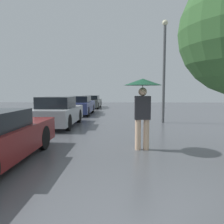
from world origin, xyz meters
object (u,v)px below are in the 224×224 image
(pedestrian, at_px, (143,95))
(parked_car_second, at_px, (58,112))
(parked_car_third, at_px, (80,106))
(parked_car_farthest, at_px, (91,102))
(street_lamp, at_px, (164,65))

(pedestrian, xyz_separation_m, parked_car_second, (-3.47, 4.01, -0.86))
(parked_car_second, height_order, parked_car_third, parked_car_second)
(pedestrian, distance_m, parked_car_farthest, 15.74)
(pedestrian, height_order, parked_car_third, pedestrian)
(pedestrian, height_order, parked_car_second, pedestrian)
(parked_car_third, xyz_separation_m, street_lamp, (5.03, -4.05, 2.31))
(pedestrian, bearing_deg, parked_car_third, 110.22)
(pedestrian, relative_size, street_lamp, 0.38)
(pedestrian, distance_m, parked_car_second, 5.37)
(parked_car_second, xyz_separation_m, parked_car_farthest, (0.11, 11.34, -0.06))
(street_lamp, bearing_deg, parked_car_third, 141.19)
(parked_car_second, bearing_deg, street_lamp, 13.72)
(pedestrian, xyz_separation_m, street_lamp, (1.61, 5.25, 1.43))
(parked_car_third, distance_m, street_lamp, 6.86)
(parked_car_farthest, relative_size, street_lamp, 0.85)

